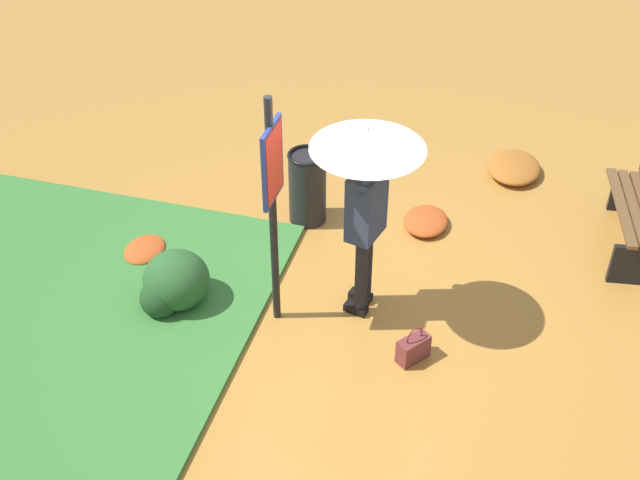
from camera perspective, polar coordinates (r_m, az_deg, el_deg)
ground_plane at (r=7.80m, az=1.43°, el=-4.80°), size 18.00×18.00×0.00m
grass_verge at (r=7.90m, az=-20.51°, el=-6.84°), size 4.80×4.00×0.05m
person_with_umbrella at (r=6.82m, az=3.31°, el=4.62°), size 0.96×0.96×2.04m
info_sign_post at (r=6.83m, az=-3.32°, el=3.59°), size 0.44×0.07×2.30m
handbag at (r=7.28m, az=6.54°, el=-7.55°), size 0.32×0.29×0.37m
park_bench at (r=8.92m, az=21.27°, el=1.74°), size 1.40×0.56×0.75m
trash_bin at (r=8.68m, az=-0.89°, el=3.73°), size 0.42×0.42×0.83m
shrub_cluster at (r=7.79m, az=-10.23°, el=-3.00°), size 0.69×0.63×0.56m
leaf_pile_near_person at (r=8.85m, az=7.41°, el=1.33°), size 0.59×0.47×0.13m
leaf_pile_by_bench at (r=9.90m, az=13.42°, el=4.97°), size 0.77×0.61×0.17m
leaf_pile_far_path at (r=8.59m, az=-12.16°, el=-0.67°), size 0.51×0.40×0.11m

